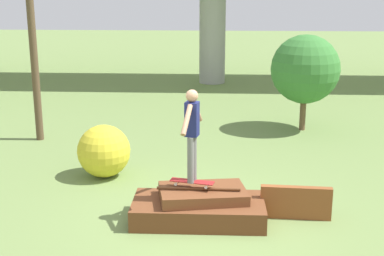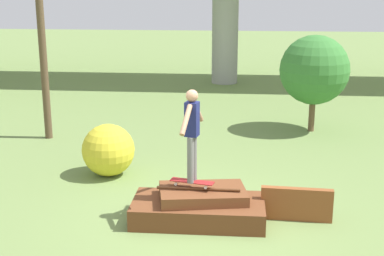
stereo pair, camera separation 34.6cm
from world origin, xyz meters
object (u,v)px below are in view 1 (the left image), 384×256
(skater, at_px, (192,129))
(bush_yellow_flowering, at_px, (104,151))
(tree_behind_left, at_px, (305,69))
(skateboard, at_px, (192,182))

(skater, height_order, bush_yellow_flowering, skater)
(tree_behind_left, bearing_deg, skater, -114.70)
(skateboard, relative_size, tree_behind_left, 0.30)
(skateboard, xyz_separation_m, tree_behind_left, (2.90, 6.30, 1.07))
(skateboard, height_order, tree_behind_left, tree_behind_left)
(skateboard, height_order, skater, skater)
(skateboard, bearing_deg, bush_yellow_flowering, 134.13)
(skater, distance_m, bush_yellow_flowering, 3.16)
(bush_yellow_flowering, bearing_deg, skateboard, -45.87)
(tree_behind_left, bearing_deg, bush_yellow_flowering, -139.90)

